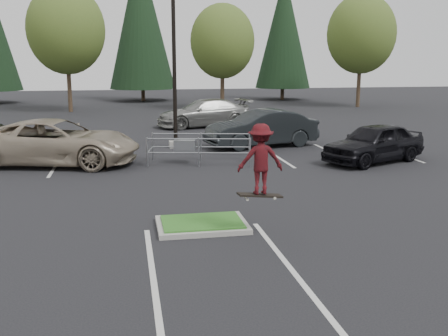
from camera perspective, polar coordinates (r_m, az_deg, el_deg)
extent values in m
plane|color=black|center=(12.99, -2.41, -6.45)|extent=(120.00, 120.00, 0.00)
cube|color=#98958D|center=(12.97, -2.41, -6.20)|extent=(2.20, 1.60, 0.12)
cube|color=#1F551B|center=(12.95, -2.41, -5.88)|extent=(1.95, 1.35, 0.05)
cube|color=silver|center=(21.78, -17.71, 0.48)|extent=(0.12, 5.20, 0.01)
cube|color=silver|center=(22.49, 5.68, 1.33)|extent=(0.12, 5.20, 0.01)
cube|color=silver|center=(23.38, 12.04, 1.52)|extent=(0.12, 5.20, 0.01)
cube|color=silver|center=(24.54, 17.88, 1.69)|extent=(0.12, 5.20, 0.01)
cube|color=silver|center=(10.08, -7.67, -12.08)|extent=(0.12, 6.00, 0.01)
cube|color=silver|center=(10.54, 7.43, -10.99)|extent=(0.12, 6.00, 0.01)
cube|color=#98958D|center=(24.63, -5.27, 2.60)|extent=(0.60, 0.60, 0.30)
cylinder|color=black|center=(24.34, -5.49, 13.94)|extent=(0.18, 0.18, 10.00)
cylinder|color=#38281C|center=(42.99, -16.46, 8.23)|extent=(0.32, 0.32, 3.50)
ellipsoid|color=#39551F|center=(42.98, -16.82, 14.23)|extent=(5.89, 5.89, 6.77)
sphere|color=#39551F|center=(42.60, -15.98, 13.31)|extent=(3.68, 3.68, 3.68)
sphere|color=#39551F|center=(43.41, -17.40, 13.43)|extent=(4.05, 4.05, 4.05)
cylinder|color=#38281C|center=(42.80, -0.18, 8.38)|extent=(0.32, 0.32, 3.04)
ellipsoid|color=#39551F|center=(42.75, -0.19, 13.63)|extent=(5.12, 5.12, 5.89)
sphere|color=#39551F|center=(42.55, 0.70, 12.78)|extent=(3.20, 3.20, 3.20)
sphere|color=#39551F|center=(43.04, -0.96, 12.98)|extent=(3.52, 3.52, 3.52)
cylinder|color=#38281C|center=(46.93, 14.43, 8.55)|extent=(0.32, 0.32, 3.42)
ellipsoid|color=#39551F|center=(46.92, 14.71, 13.93)|extent=(5.76, 5.76, 6.62)
sphere|color=#39551F|center=(46.88, 15.51, 13.01)|extent=(3.60, 3.60, 3.60)
sphere|color=#39551F|center=(47.06, 13.90, 13.30)|extent=(3.96, 3.96, 3.96)
cylinder|color=#38281C|center=(52.86, -8.79, 7.90)|extent=(0.36, 0.36, 1.20)
cone|color=black|center=(52.88, -9.05, 15.76)|extent=(6.38, 6.38, 13.30)
cylinder|color=#38281C|center=(54.17, 6.36, 8.05)|extent=(0.36, 0.36, 1.20)
cone|color=black|center=(54.13, 6.51, 14.67)|extent=(5.50, 5.50, 11.30)
cylinder|color=gray|center=(20.26, -8.35, 1.72)|extent=(0.06, 0.06, 1.13)
cylinder|color=gray|center=(21.60, -7.76, 2.37)|extent=(0.06, 0.06, 1.13)
cylinder|color=gray|center=(20.03, -2.77, 1.72)|extent=(0.06, 0.06, 1.13)
cylinder|color=gray|center=(21.39, -2.53, 2.37)|extent=(0.06, 0.06, 1.13)
cylinder|color=gray|center=(19.99, 2.88, 1.70)|extent=(0.06, 0.06, 1.13)
cylinder|color=gray|center=(21.35, 2.77, 2.35)|extent=(0.06, 0.06, 1.13)
cylinder|color=gray|center=(20.04, -2.77, 1.65)|extent=(3.87, 0.85, 0.05)
cylinder|color=gray|center=(19.95, -2.79, 3.19)|extent=(3.87, 0.85, 0.05)
cylinder|color=gray|center=(21.39, -2.52, 2.30)|extent=(3.87, 0.85, 0.05)
cylinder|color=gray|center=(21.31, -2.54, 3.74)|extent=(3.87, 0.85, 0.05)
cube|color=gray|center=(20.73, -4.28, 2.45)|extent=(0.93, 0.67, 0.47)
cube|color=black|center=(11.99, 3.94, -2.97)|extent=(1.07, 0.39, 0.16)
cylinder|color=beige|center=(11.83, 2.56, -3.45)|extent=(0.06, 0.04, 0.06)
cylinder|color=beige|center=(12.03, 2.33, -3.19)|extent=(0.06, 0.04, 0.06)
cylinder|color=beige|center=(11.99, 5.54, -3.29)|extent=(0.06, 0.04, 0.06)
cylinder|color=beige|center=(12.19, 5.26, -3.03)|extent=(0.06, 0.04, 0.06)
imported|color=maroon|center=(11.80, 3.99, 0.99)|extent=(1.06, 0.64, 1.60)
imported|color=gray|center=(21.49, -17.90, 2.71)|extent=(6.92, 4.47, 1.77)
imported|color=black|center=(24.73, 4.10, 4.33)|extent=(5.52, 2.87, 1.73)
imported|color=black|center=(21.79, 16.09, 2.67)|extent=(4.95, 3.57, 1.57)
imported|color=gray|center=(32.08, -2.09, 6.01)|extent=(6.13, 3.53, 1.67)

